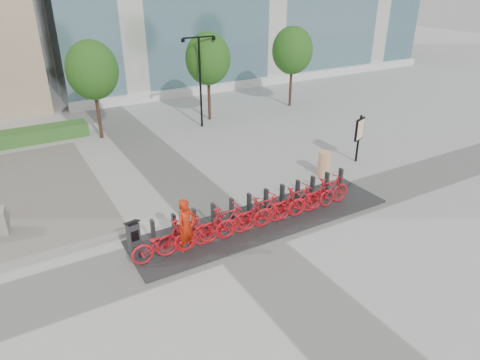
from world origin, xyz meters
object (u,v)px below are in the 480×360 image
kiosk (134,239)px  bike_0 (163,243)px  construction_barrel (324,164)px  worker_red (186,227)px  map_sign (360,131)px

kiosk → bike_0: bearing=-40.7°
bike_0 → construction_barrel: bearing=-74.3°
kiosk → worker_red: bearing=-26.2°
construction_barrel → map_sign: size_ratio=0.48×
map_sign → bike_0: bearing=174.1°
kiosk → map_sign: (11.37, 2.29, 0.77)m
kiosk → construction_barrel: kiosk is taller
worker_red → bike_0: bearing=160.1°
bike_0 → map_sign: (10.63, 2.74, 0.87)m
kiosk → worker_red: size_ratio=0.71×
kiosk → construction_barrel: 9.23m
map_sign → worker_red: bearing=175.3°
bike_0 → worker_red: 0.84m
bike_0 → construction_barrel: 8.62m
bike_0 → kiosk: kiosk is taller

